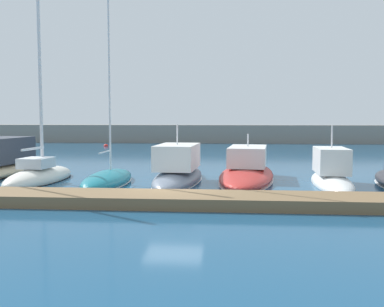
# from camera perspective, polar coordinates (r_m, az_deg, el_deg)

# --- Properties ---
(ground_plane) EXTENTS (120.00, 120.00, 0.00)m
(ground_plane) POSITION_cam_1_polar(r_m,az_deg,el_deg) (19.14, -2.40, -5.78)
(ground_plane) COLOR navy
(dock_pier) EXTENTS (34.63, 2.34, 0.46)m
(dock_pier) POSITION_cam_1_polar(r_m,az_deg,el_deg) (17.57, -3.04, -5.96)
(dock_pier) COLOR brown
(dock_pier) RESTS_ON ground_plane
(breakwater_seawall) EXTENTS (108.00, 3.42, 2.40)m
(breakwater_seawall) POSITION_cam_1_polar(r_m,az_deg,el_deg) (59.65, 2.52, 2.57)
(breakwater_seawall) COLOR gray
(breakwater_seawall) RESTS_ON ground_plane
(sailboat_ivory_third) EXTENTS (2.61, 6.49, 12.07)m
(sailboat_ivory_third) POSITION_cam_1_polar(r_m,az_deg,el_deg) (25.13, -19.16, -2.74)
(sailboat_ivory_third) COLOR silver
(sailboat_ivory_third) RESTS_ON ground_plane
(sailboat_teal_fourth) EXTENTS (2.18, 6.17, 12.37)m
(sailboat_teal_fourth) POSITION_cam_1_polar(r_m,az_deg,el_deg) (23.35, -10.87, -3.33)
(sailboat_teal_fourth) COLOR #19707F
(sailboat_teal_fourth) RESTS_ON ground_plane
(motorboat_slate_fifth) EXTENTS (2.83, 8.20, 3.53)m
(motorboat_slate_fifth) POSITION_cam_1_polar(r_m,az_deg,el_deg) (23.68, -1.79, -2.39)
(motorboat_slate_fifth) COLOR slate
(motorboat_slate_fifth) RESTS_ON ground_plane
(motorboat_red_sixth) EXTENTS (3.92, 9.94, 2.77)m
(motorboat_red_sixth) POSITION_cam_1_polar(r_m,az_deg,el_deg) (24.88, 7.14, -2.24)
(motorboat_red_sixth) COLOR #B72D28
(motorboat_red_sixth) RESTS_ON ground_plane
(motorboat_white_seventh) EXTENTS (2.18, 6.89, 3.48)m
(motorboat_white_seventh) POSITION_cam_1_polar(r_m,az_deg,el_deg) (23.79, 17.60, -2.75)
(motorboat_white_seventh) COLOR white
(motorboat_white_seventh) RESTS_ON ground_plane
(mooring_buoy_orange) EXTENTS (0.51, 0.51, 0.51)m
(mooring_buoy_orange) POSITION_cam_1_polar(r_m,az_deg,el_deg) (42.83, 18.66, -0.16)
(mooring_buoy_orange) COLOR orange
(mooring_buoy_orange) RESTS_ON ground_plane
(mooring_buoy_red) EXTENTS (0.57, 0.57, 0.57)m
(mooring_buoy_red) POSITION_cam_1_polar(r_m,az_deg,el_deg) (53.16, -11.09, 0.92)
(mooring_buoy_red) COLOR red
(mooring_buoy_red) RESTS_ON ground_plane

